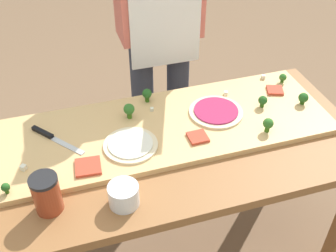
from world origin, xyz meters
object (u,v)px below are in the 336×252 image
(pizza_slice_center, at_px, (198,137))
(cook_center, at_px, (160,16))
(flour_cup, at_px, (124,196))
(broccoli_floret_front_mid, at_px, (147,94))
(pizza_slice_near_left, at_px, (275,90))
(broccoli_floret_back_mid, at_px, (268,124))
(cheese_crumble_d, at_px, (152,109))
(cheese_crumble_c, at_px, (263,77))
(prep_table, at_px, (172,163))
(broccoli_floret_back_left, at_px, (263,101))
(cheese_crumble_a, at_px, (226,93))
(pizza_slice_far_left, at_px, (88,167))
(pizza_whole_white_garlic, at_px, (131,145))
(broccoli_floret_front_left, at_px, (129,110))
(broccoli_floret_front_right, at_px, (283,78))
(broccoli_floret_center_left, at_px, (303,98))
(pizza_whole_beet_magenta, at_px, (216,112))
(broccoli_floret_center_right, at_px, (49,179))
(broccoli_floret_back_right, at_px, (6,188))
(sauce_jar, at_px, (47,194))
(cheese_crumble_b, at_px, (23,167))
(chefs_knife, at_px, (50,136))

(pizza_slice_center, xyz_separation_m, cook_center, (0.03, 0.64, 0.23))
(flour_cup, bearing_deg, broccoli_floret_front_mid, 67.08)
(pizza_slice_near_left, relative_size, broccoli_floret_back_mid, 1.14)
(pizza_slice_near_left, relative_size, pizza_slice_center, 0.95)
(flour_cup, bearing_deg, cheese_crumble_d, 63.69)
(pizza_slice_center, relative_size, cheese_crumble_c, 4.24)
(prep_table, relative_size, broccoli_floret_back_left, 29.07)
(cheese_crumble_c, bearing_deg, broccoli_floret_front_mid, -178.15)
(broccoli_floret_front_mid, bearing_deg, cheese_crumble_d, -88.64)
(pizza_slice_near_left, distance_m, cheese_crumble_a, 0.23)
(pizza_slice_far_left, height_order, cook_center, cook_center)
(pizza_whole_white_garlic, xyz_separation_m, broccoli_floret_back_mid, (0.55, -0.07, 0.03))
(broccoli_floret_front_left, bearing_deg, broccoli_floret_front_right, 4.05)
(broccoli_floret_center_left, bearing_deg, broccoli_floret_back_mid, -152.20)
(flour_cup, bearing_deg, broccoli_floret_back_mid, 15.71)
(pizza_whole_beet_magenta, height_order, broccoli_floret_center_right, broccoli_floret_center_right)
(broccoli_floret_front_left, bearing_deg, broccoli_floret_back_right, -149.99)
(pizza_whole_white_garlic, xyz_separation_m, broccoli_floret_front_right, (0.79, 0.23, 0.02))
(broccoli_floret_back_mid, height_order, broccoli_floret_front_mid, same)
(pizza_whole_white_garlic, distance_m, broccoli_floret_back_right, 0.47)
(broccoli_floret_back_right, height_order, cheese_crumble_d, broccoli_floret_back_right)
(sauce_jar, bearing_deg, broccoli_floret_front_left, 46.12)
(prep_table, relative_size, cheese_crumble_a, 91.03)
(broccoli_floret_center_right, distance_m, cheese_crumble_c, 1.11)
(pizza_whole_white_garlic, bearing_deg, cheese_crumble_b, -178.98)
(broccoli_floret_back_mid, bearing_deg, broccoli_floret_front_left, 153.82)
(prep_table, xyz_separation_m, cheese_crumble_d, (-0.03, 0.21, 0.14))
(broccoli_floret_front_mid, height_order, cheese_crumble_d, broccoli_floret_front_mid)
(broccoli_floret_back_right, height_order, sauce_jar, sauce_jar)
(flour_cup, bearing_deg, pizza_slice_far_left, 117.38)
(pizza_slice_far_left, bearing_deg, broccoli_floret_front_left, 49.37)
(broccoli_floret_center_left, xyz_separation_m, broccoli_floret_front_right, (0.00, 0.18, -0.01))
(pizza_slice_far_left, bearing_deg, prep_table, 10.01)
(pizza_whole_white_garlic, distance_m, flour_cup, 0.26)
(cheese_crumble_a, bearing_deg, sauce_jar, -153.17)
(broccoli_floret_back_right, distance_m, broccoli_floret_back_mid, 1.01)
(broccoli_floret_front_right, bearing_deg, broccoli_floret_back_mid, -128.01)
(chefs_knife, bearing_deg, broccoli_floret_back_right, -123.34)
(pizza_slice_near_left, height_order, cheese_crumble_c, cheese_crumble_c)
(cheese_crumble_c, bearing_deg, broccoli_floret_center_right, -158.78)
(broccoli_floret_back_left, xyz_separation_m, broccoli_floret_front_mid, (-0.47, 0.18, 0.01))
(broccoli_floret_center_left, bearing_deg, pizza_slice_center, -170.85)
(broccoli_floret_front_right, height_order, broccoli_floret_front_mid, broccoli_floret_front_mid)
(broccoli_floret_center_right, distance_m, cheese_crumble_b, 0.14)
(sauce_jar, bearing_deg, broccoli_floret_back_mid, 8.21)
(cheese_crumble_c, bearing_deg, chefs_knife, -171.90)
(broccoli_floret_center_left, xyz_separation_m, cheese_crumble_d, (-0.65, 0.15, -0.02))
(pizza_slice_near_left, distance_m, sauce_jar, 1.11)
(broccoli_floret_front_right, bearing_deg, pizza_slice_far_left, -162.65)
(chefs_knife, bearing_deg, cheese_crumble_d, 7.00)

